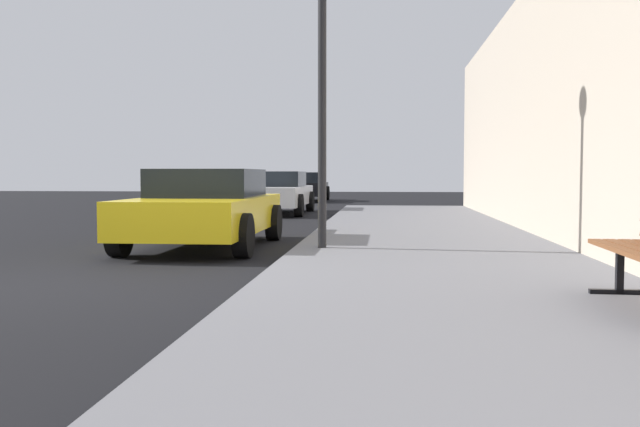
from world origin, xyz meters
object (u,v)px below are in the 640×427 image
Objects in this scene: car_yellow at (206,208)px; car_white at (276,192)px; car_black at (304,186)px; street_lamp at (322,40)px.

car_yellow and car_white have the same top height.
car_white is (-0.37, 9.72, 0.00)m from car_yellow.
street_lamp is at bearing 97.39° from car_black.
street_lamp is 21.21m from car_black.
street_lamp reaches higher than car_black.
car_yellow is (-2.01, 1.28, -2.41)m from street_lamp.
car_white and car_black have the same top height.
car_yellow is 0.93× the size of car_white.
car_yellow is at bearing 92.18° from car_white.
car_white is at bearing 102.22° from street_lamp.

